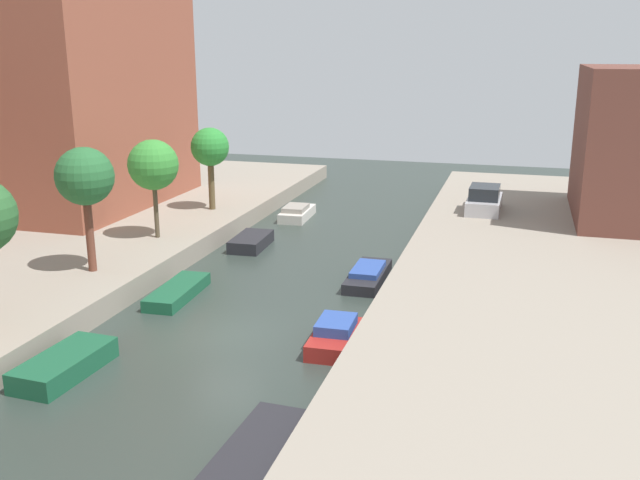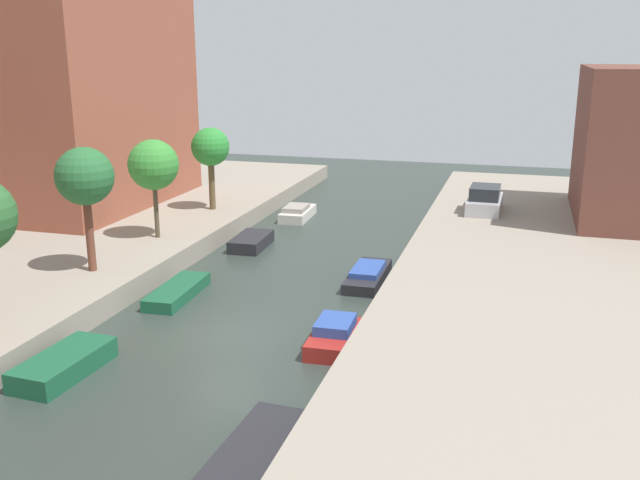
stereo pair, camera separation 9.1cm
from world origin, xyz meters
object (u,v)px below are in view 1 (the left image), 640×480
Objects in this scene: parked_car at (484,200)px; moored_boat_left_2 at (64,365)px; moored_boat_right_2 at (258,451)px; moored_boat_right_4 at (368,275)px; street_tree_3 at (85,178)px; moored_boat_left_4 at (251,242)px; moored_boat_left_3 at (178,292)px; moored_boat_left_5 at (297,213)px; street_tree_4 at (153,165)px; moored_boat_right_3 at (335,336)px; street_tree_5 at (210,148)px.

parked_car is 1.10× the size of moored_boat_left_2.
moored_boat_right_2 is 0.92× the size of moored_boat_right_4.
moored_boat_left_4 is at bearing 65.29° from street_tree_3.
parked_car is at bearing 63.03° from moored_boat_left_2.
moored_boat_right_4 reaches higher than moored_boat_left_3.
moored_boat_left_2 is at bearing -91.72° from moored_boat_left_5.
moored_boat_left_2 is at bearing -74.39° from street_tree_4.
moored_boat_left_5 is at bearing 111.83° from moored_boat_right_3.
street_tree_5 is at bearing -165.99° from parked_car.
street_tree_4 is 6.59m from street_tree_5.
street_tree_4 is 19.83m from moored_boat_right_2.
street_tree_5 reaches higher than moored_boat_right_3.
parked_car is 1.28× the size of moored_boat_right_3.
street_tree_3 is 10.44m from moored_boat_left_4.
street_tree_5 is at bearing -144.59° from moored_boat_left_5.
moored_boat_left_5 is at bearing 122.66° from moored_boat_right_4.
moored_boat_left_4 is (0.18, 8.03, 0.06)m from moored_boat_left_3.
moored_boat_left_2 is 1.14× the size of moored_boat_left_4.
moored_boat_left_4 is at bearing 88.75° from moored_boat_left_3.
moored_boat_left_2 is (-11.83, -23.23, -1.28)m from parked_car.
street_tree_3 is at bearing -105.56° from moored_boat_left_5.
moored_boat_right_4 is at bearing 93.06° from moored_boat_right_3.
street_tree_5 is 1.33× the size of moored_boat_left_5.
parked_car is 13.86m from moored_boat_left_4.
moored_boat_left_3 is at bearing -54.51° from street_tree_4.
moored_boat_right_3 is 0.72× the size of moored_boat_right_4.
parked_car is 1.13× the size of moored_boat_left_5.
moored_boat_left_4 is at bearing 35.83° from street_tree_4.
moored_boat_left_5 reaches higher than moored_boat_right_2.
moored_boat_left_3 is 8.03m from moored_boat_left_4.
moored_boat_right_2 is at bearing -20.38° from moored_boat_left_2.
moored_boat_left_3 is (3.72, -11.81, -4.34)m from street_tree_5.
street_tree_3 is 12.87m from moored_boat_right_4.
moored_boat_left_3 is at bearing 6.69° from street_tree_3.
parked_car is 12.25m from moored_boat_right_4.
moored_boat_left_2 is at bearing -91.17° from moored_boat_left_4.
street_tree_5 is 1.51× the size of moored_boat_right_3.
moored_boat_right_2 is (7.43, -18.49, -0.04)m from moored_boat_left_4.
moored_boat_left_5 is (4.25, 15.26, -4.65)m from street_tree_3.
moored_boat_right_3 is (7.50, -11.04, 0.09)m from moored_boat_left_4.
moored_boat_right_3 is (11.39, -2.57, -4.62)m from street_tree_3.
street_tree_4 is 1.55× the size of moored_boat_right_3.
moored_boat_left_4 is 6.81m from moored_boat_left_5.
street_tree_4 is 1.33× the size of moored_boat_left_2.
moored_boat_right_3 is at bearing 89.47° from moored_boat_right_2.
moored_boat_right_4 is (11.00, -7.51, -4.29)m from street_tree_5.
moored_boat_left_5 is at bearing 74.44° from street_tree_3.
moored_boat_left_3 is at bearing 158.59° from moored_boat_right_3.
moored_boat_left_5 is at bearing 105.63° from moored_boat_right_2.
street_tree_4 is at bearing -145.89° from parked_car.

